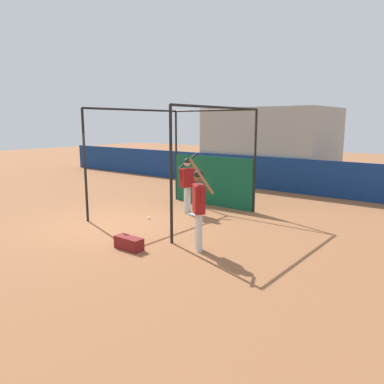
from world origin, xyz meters
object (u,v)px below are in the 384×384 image
player_waiting (199,202)px  equipment_bag (129,243)px  player_batter (187,180)px  baseball (149,218)px

player_waiting → equipment_bag: size_ratio=2.95×
player_waiting → equipment_bag: (-1.28, -0.90, -0.95)m
player_batter → baseball: bearing=178.1°
player_batter → equipment_bag: size_ratio=2.65×
player_batter → player_waiting: size_ratio=0.90×
player_waiting → equipment_bag: 1.83m
player_waiting → equipment_bag: player_waiting is taller
player_batter → player_waiting: player_waiting is taller
player_waiting → baseball: size_ratio=27.89×
player_waiting → baseball: player_waiting is taller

